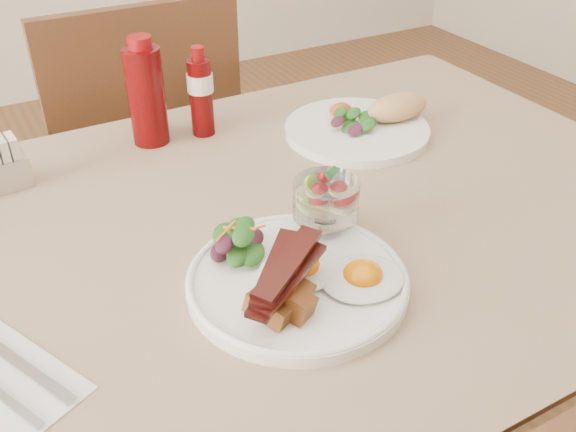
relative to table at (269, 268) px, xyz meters
name	(u,v)px	position (x,y,z in m)	size (l,w,h in m)	color
table	(269,268)	(0.00, 0.00, 0.00)	(1.33, 0.88, 0.75)	brown
chair_far	(142,164)	(0.00, 0.66, -0.14)	(0.42, 0.42, 0.93)	brown
main_plate	(297,282)	(-0.04, -0.15, 0.10)	(0.28, 0.28, 0.02)	white
fried_eggs	(331,272)	(0.00, -0.17, 0.11)	(0.18, 0.16, 0.03)	silver
bacon_potato_pile	(285,285)	(-0.08, -0.19, 0.13)	(0.13, 0.12, 0.06)	brown
side_salad	(239,243)	(-0.08, -0.08, 0.13)	(0.08, 0.08, 0.05)	#164412
fruit_cup	(326,199)	(0.05, -0.08, 0.15)	(0.09, 0.09, 0.09)	white
second_plate	(367,123)	(0.29, 0.17, 0.11)	(0.28, 0.26, 0.07)	white
ketchup_bottle	(146,94)	(-0.06, 0.33, 0.18)	(0.08, 0.08, 0.19)	#4E0405
hot_sauce_bottle	(201,93)	(0.03, 0.31, 0.17)	(0.05, 0.05, 0.16)	#4E0405
napkin_cutlery	(8,377)	(-0.38, -0.13, 0.09)	(0.17, 0.20, 0.01)	silver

